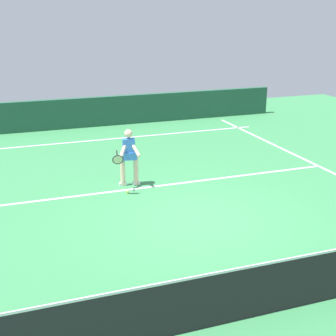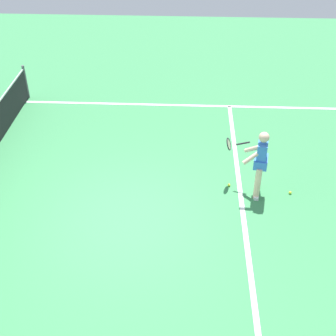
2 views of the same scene
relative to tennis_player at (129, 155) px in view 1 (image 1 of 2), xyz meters
name	(u,v)px [view 1 (image 1 of 2)]	position (x,y,z in m)	size (l,w,h in m)	color
ground_plane	(200,219)	(-0.94, 2.67, -0.85)	(26.31, 26.31, 0.00)	#38844C
court_back_wall	(105,111)	(-0.94, -7.14, -0.25)	(14.86, 0.24, 1.19)	#23513D
baseline_marking	(119,138)	(-0.94, -4.94, -0.84)	(10.86, 0.10, 0.01)	white
service_line_marking	(166,185)	(-0.94, 0.32, -0.84)	(9.86, 0.10, 0.01)	white
court_net	(293,283)	(-0.94, 6.34, -0.38)	(10.54, 0.08, 1.01)	#4C4C51
tennis_player	(129,155)	(0.00, 0.00, 0.00)	(0.89, 0.91, 1.55)	beige
tennis_ball_near	(123,175)	(-0.01, -0.77, -0.81)	(0.07, 0.07, 0.07)	#D1E533
tennis_ball_mid	(128,192)	(0.20, 0.56, -0.81)	(0.07, 0.07, 0.07)	#D1E533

